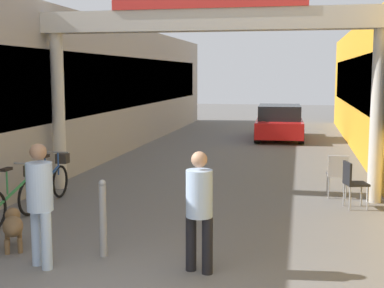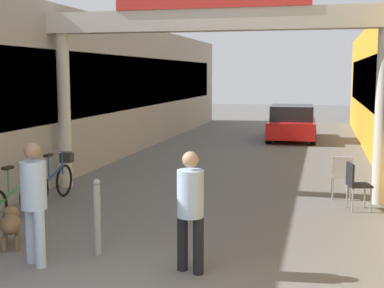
{
  "view_description": "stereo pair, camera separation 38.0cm",
  "coord_description": "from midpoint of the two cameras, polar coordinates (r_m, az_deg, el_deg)",
  "views": [
    {
      "loc": [
        1.86,
        -4.43,
        2.54
      ],
      "look_at": [
        0.0,
        4.77,
        1.3
      ],
      "focal_mm": 50.0,
      "sensor_mm": 36.0,
      "label": 1
    },
    {
      "loc": [
        2.23,
        -4.34,
        2.54
      ],
      "look_at": [
        0.0,
        4.77,
        1.3
      ],
      "focal_mm": 50.0,
      "sensor_mm": 36.0,
      "label": 2
    }
  ],
  "objects": [
    {
      "name": "pedestrian_with_dog",
      "position": [
        7.3,
        -17.37,
        -5.48
      ],
      "size": [
        0.47,
        0.47,
        1.65
      ],
      "color": "#A5BFE0",
      "rests_on": "ground_plane"
    },
    {
      "name": "cafe_chair_black_nearer",
      "position": [
        10.5,
        15.73,
        -3.74
      ],
      "size": [
        0.49,
        0.49,
        0.89
      ],
      "color": "gray",
      "rests_on": "ground_plane"
    },
    {
      "name": "cafe_chair_aluminium_farther",
      "position": [
        11.29,
        14.33,
        -2.91
      ],
      "size": [
        0.41,
        0.41,
        0.89
      ],
      "color": "gray",
      "rests_on": "ground_plane"
    },
    {
      "name": "bollard_post_metal",
      "position": [
        7.61,
        -10.91,
        -7.73
      ],
      "size": [
        0.1,
        0.1,
        1.09
      ],
      "color": "gray",
      "rests_on": "ground_plane"
    },
    {
      "name": "storefront_left",
      "position": [
        16.97,
        -13.51,
        5.66
      ],
      "size": [
        3.0,
        26.0,
        4.09
      ],
      "color": "#9E9993",
      "rests_on": "ground_plane"
    },
    {
      "name": "arcade_sign_gateway",
      "position": [
        11.07,
        0.78,
        11.0
      ],
      "size": [
        7.4,
        0.47,
        4.47
      ],
      "color": "beige",
      "rests_on": "ground_plane"
    },
    {
      "name": "dog_on_leash",
      "position": [
        8.36,
        -19.82,
        -8.16
      ],
      "size": [
        0.59,
        0.77,
        0.55
      ],
      "color": "brown",
      "rests_on": "ground_plane"
    },
    {
      "name": "bicycle_blue_farthest",
      "position": [
        11.02,
        -15.75,
        -3.76
      ],
      "size": [
        0.46,
        1.69,
        0.98
      ],
      "color": "black",
      "rests_on": "ground_plane"
    },
    {
      "name": "bicycle_green_third",
      "position": [
        9.78,
        -19.36,
        -5.32
      ],
      "size": [
        0.46,
        1.69,
        0.98
      ],
      "color": "black",
      "rests_on": "ground_plane"
    },
    {
      "name": "pedestrian_companion",
      "position": [
        6.81,
        -0.83,
        -6.48
      ],
      "size": [
        0.43,
        0.43,
        1.57
      ],
      "color": "black",
      "rests_on": "ground_plane"
    },
    {
      "name": "parked_car_red",
      "position": [
        21.04,
        8.79,
        2.27
      ],
      "size": [
        1.91,
        4.06,
        1.33
      ],
      "color": "red",
      "rests_on": "ground_plane"
    }
  ]
}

